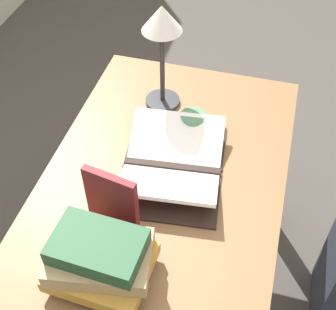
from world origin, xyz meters
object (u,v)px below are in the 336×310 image
open_book (172,164)px  reading_lamp (162,33)px  book_stack_tall (100,260)px  coffee_mug (192,124)px  book_standing_upright (112,204)px

open_book → reading_lamp: reading_lamp is taller
book_stack_tall → coffee_mug: book_stack_tall is taller
open_book → reading_lamp: bearing=14.8°
book_standing_upright → coffee_mug: size_ratio=2.43×
book_stack_tall → reading_lamp: (0.75, 0.04, 0.22)m
open_book → coffee_mug: (0.19, -0.02, 0.01)m
reading_lamp → coffee_mug: bearing=-131.5°
open_book → reading_lamp: 0.44m
open_book → book_standing_upright: 0.31m
coffee_mug → book_stack_tall: bearing=170.4°
book_stack_tall → book_standing_upright: size_ratio=1.20×
book_stack_tall → reading_lamp: bearing=3.1°
book_standing_upright → reading_lamp: size_ratio=0.60×
coffee_mug → book_standing_upright: bearing=165.3°
book_stack_tall → book_standing_upright: 0.16m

